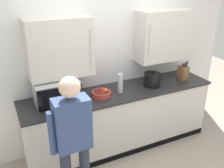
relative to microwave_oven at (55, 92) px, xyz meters
The scene contains 8 objects.
back_wall_tiled 0.99m from the microwave_oven, 16.67° to the left, with size 4.01×0.44×2.59m.
counter_unit 1.08m from the microwave_oven, ahead, with size 2.75×0.64×0.91m.
microwave_oven is the anchor object (origin of this frame).
thermos_flask 0.88m from the microwave_oven, ahead, with size 0.08×0.08×0.27m.
fruit_bowl 0.61m from the microwave_oven, ahead, with size 0.25×0.25×0.10m.
knife_block 1.96m from the microwave_oven, ahead, with size 0.11×0.15×0.30m.
stock_pot 1.39m from the microwave_oven, ahead, with size 0.34×0.24×0.22m.
person_figure 0.86m from the microwave_oven, 93.15° to the right, with size 0.44×0.64×1.58m.
Camera 1 is at (-1.50, -2.10, 2.42)m, focal length 41.10 mm.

